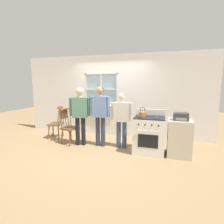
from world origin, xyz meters
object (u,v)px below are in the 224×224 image
object	(u,v)px
person_adult_right	(122,115)
stereo	(181,116)
chair_by_window	(69,128)
kettle	(142,114)
stove	(149,134)
chair_near_wall	(56,124)
side_counter	(179,138)
handbag	(63,114)
person_elderly_left	(80,110)
potted_plant	(103,103)
person_teen_center	(100,111)

from	to	relation	value
person_adult_right	stereo	xyz separation A→B (m)	(1.48, -0.20, 0.08)
chair_by_window	kettle	size ratio (longest dim) A/B	4.19
person_adult_right	stove	bearing A→B (deg)	-13.58
person_adult_right	kettle	world-z (taller)	person_adult_right
chair_by_window	stove	bearing A→B (deg)	-73.52
kettle	chair_near_wall	bearing A→B (deg)	169.60
chair_by_window	kettle	world-z (taller)	kettle
stove	side_counter	xyz separation A→B (m)	(0.72, -0.05, -0.02)
side_counter	handbag	bearing A→B (deg)	177.29
person_elderly_left	chair_near_wall	bearing A→B (deg)	141.65
chair_near_wall	side_counter	world-z (taller)	chair_near_wall
person_adult_right	side_counter	distance (m)	1.56
kettle	stereo	world-z (taller)	kettle
chair_near_wall	potted_plant	bearing A→B (deg)	106.88
person_adult_right	kettle	size ratio (longest dim) A/B	6.10
person_elderly_left	stove	bearing A→B (deg)	-18.78
stereo	potted_plant	bearing A→B (deg)	152.50
side_counter	person_adult_right	bearing A→B (deg)	173.00
chair_by_window	side_counter	bearing A→B (deg)	-74.19
person_adult_right	side_counter	size ratio (longest dim) A/B	1.67
stove	person_elderly_left	bearing A→B (deg)	179.85
person_teen_center	handbag	world-z (taller)	person_teen_center
chair_by_window	handbag	size ratio (longest dim) A/B	3.37
person_teen_center	side_counter	world-z (taller)	person_teen_center
stereo	chair_by_window	bearing A→B (deg)	178.01
stove	stereo	bearing A→B (deg)	-5.37
person_teen_center	stove	size ratio (longest dim) A/B	1.55
chair_near_wall	kettle	xyz separation A→B (m)	(2.84, -0.52, 0.56)
chair_near_wall	side_counter	distance (m)	3.75
potted_plant	stereo	xyz separation A→B (m)	(2.37, -1.23, -0.12)
person_elderly_left	kettle	bearing A→B (deg)	-23.05
chair_by_window	person_teen_center	distance (m)	1.10
chair_near_wall	stereo	world-z (taller)	stereo
potted_plant	person_elderly_left	bearing A→B (deg)	-104.15
potted_plant	handbag	distance (m)	1.40
potted_plant	kettle	bearing A→B (deg)	-41.32
potted_plant	stereo	size ratio (longest dim) A/B	0.70
person_teen_center	kettle	xyz separation A→B (m)	(1.19, -0.22, 0.02)
person_adult_right	kettle	bearing A→B (deg)	-27.97
person_adult_right	handbag	xyz separation A→B (m)	(-1.78, -0.03, -0.04)
person_elderly_left	stove	xyz separation A→B (m)	(1.94, -0.01, -0.54)
chair_by_window	side_counter	size ratio (longest dim) A/B	1.15
chair_near_wall	person_teen_center	size ratio (longest dim) A/B	0.62
person_adult_right	side_counter	xyz separation A→B (m)	(1.48, -0.18, -0.46)
person_teen_center	person_adult_right	bearing A→B (deg)	4.32
side_counter	kettle	bearing A→B (deg)	-174.59
stove	handbag	distance (m)	2.57
stove	side_counter	size ratio (longest dim) A/B	1.20
chair_by_window	handbag	world-z (taller)	same
potted_plant	person_adult_right	bearing A→B (deg)	-49.18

